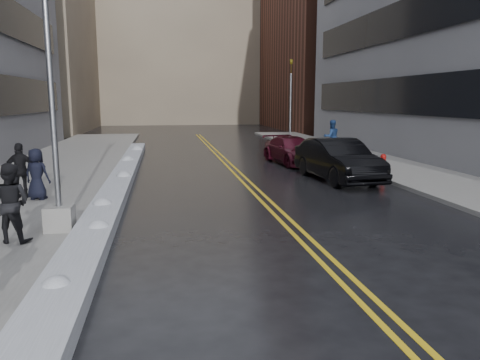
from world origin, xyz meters
name	(u,v)px	position (x,y,z in m)	size (l,w,h in m)	color
ground	(203,255)	(0.00, 0.00, 0.00)	(160.00, 160.00, 0.00)	black
sidewalk_west	(39,180)	(-5.75, 10.00, 0.07)	(5.50, 50.00, 0.15)	gray
sidewalk_east	(403,171)	(10.00, 10.00, 0.07)	(4.00, 50.00, 0.15)	gray
lane_line_left	(238,177)	(2.35, 10.00, 0.00)	(0.12, 50.00, 0.01)	gold
lane_line_right	(244,177)	(2.65, 10.00, 0.00)	(0.12, 50.00, 0.01)	gold
snow_ridge	(119,185)	(-2.45, 8.00, 0.17)	(0.90, 30.00, 0.34)	silver
building_west_far	(18,44)	(-15.50, 44.00, 9.00)	(14.00, 22.00, 18.00)	gray
building_east_far	(341,1)	(19.00, 42.00, 14.00)	(14.00, 20.00, 28.00)	#562D21
building_far	(180,45)	(2.00, 60.00, 11.00)	(36.00, 16.00, 22.00)	gray
lamppost	(54,132)	(-3.30, 2.00, 2.53)	(0.65, 0.65, 7.62)	gray
fire_hydrant	(383,161)	(9.00, 10.00, 0.55)	(0.26, 0.26, 0.73)	maroon
traffic_signal	(291,98)	(8.50, 24.00, 3.40)	(0.16, 0.20, 6.00)	gray
pedestrian_b	(11,203)	(-4.13, 1.17, 1.04)	(0.86, 0.67, 1.77)	black
pedestrian_c	(37,174)	(-4.74, 5.83, 0.96)	(0.80, 0.52, 1.63)	black
pedestrian_d	(21,171)	(-5.29, 6.13, 1.04)	(1.04, 0.43, 1.78)	black
pedestrian_east	(331,137)	(8.96, 16.55, 1.13)	(0.96, 0.74, 1.97)	navy
car_black	(338,160)	(6.25, 8.45, 0.86)	(1.81, 5.19, 1.71)	black
car_maroon	(293,150)	(5.83, 13.73, 0.69)	(1.94, 4.77, 1.39)	#410A19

